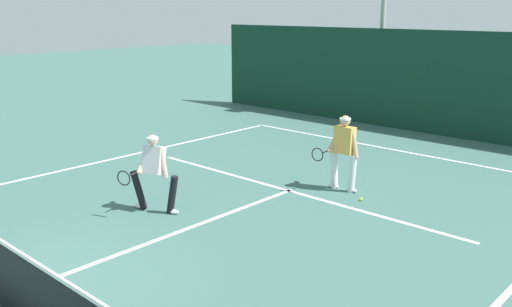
{
  "coord_description": "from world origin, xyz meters",
  "views": [
    {
      "loc": [
        7.16,
        -2.57,
        3.84
      ],
      "look_at": [
        -0.11,
        5.38,
        1.0
      ],
      "focal_mm": 38.77,
      "sensor_mm": 36.0,
      "label": 1
    }
  ],
  "objects": [
    {
      "name": "court_line_centre",
      "position": [
        0.0,
        3.2,
        0.0
      ],
      "size": [
        0.1,
        6.4,
        0.01
      ],
      "primitive_type": "cube",
      "color": "white",
      "rests_on": "ground_plane"
    },
    {
      "name": "tennis_ball_extra",
      "position": [
        -0.31,
        8.52,
        0.03
      ],
      "size": [
        0.07,
        0.07,
        0.07
      ],
      "primitive_type": "sphere",
      "color": "#D1E033",
      "rests_on": "ground_plane"
    },
    {
      "name": "back_fence_windscreen",
      "position": [
        0.0,
        13.75,
        1.6
      ],
      "size": [
        18.16,
        0.12,
        3.2
      ],
      "primitive_type": "cube",
      "color": "#113625",
      "rests_on": "ground_plane"
    },
    {
      "name": "player_far",
      "position": [
        0.82,
        7.14,
        0.91
      ],
      "size": [
        0.76,
        0.87,
        1.65
      ],
      "rotation": [
        0.0,
        0.0,
        3.19
      ],
      "color": "silver",
      "rests_on": "ground_plane"
    },
    {
      "name": "court_line_baseline_far",
      "position": [
        0.0,
        11.08,
        0.0
      ],
      "size": [
        10.13,
        0.1,
        0.01
      ],
      "primitive_type": "cube",
      "color": "white",
      "rests_on": "ground_plane"
    },
    {
      "name": "tennis_ball",
      "position": [
        1.5,
        6.81,
        0.03
      ],
      "size": [
        0.07,
        0.07,
        0.07
      ],
      "primitive_type": "sphere",
      "color": "#D1E033",
      "rests_on": "ground_plane"
    },
    {
      "name": "player_near",
      "position": [
        -1.14,
        3.59,
        0.83
      ],
      "size": [
        1.07,
        0.94,
        1.53
      ],
      "rotation": [
        0.0,
        0.0,
        3.47
      ],
      "color": "black",
      "rests_on": "ground_plane"
    },
    {
      "name": "court_line_service",
      "position": [
        0.0,
        6.31,
        0.0
      ],
      "size": [
        8.26,
        0.1,
        0.01
      ],
      "primitive_type": "cube",
      "color": "white",
      "rests_on": "ground_plane"
    }
  ]
}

